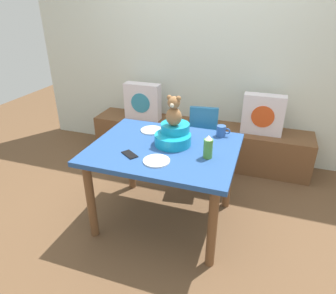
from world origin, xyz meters
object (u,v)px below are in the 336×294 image
at_px(teddy_bear, 174,112).
at_px(ketchup_bottle, 208,147).
at_px(pillow_floral_left, 143,101).
at_px(book_stack, 199,121).
at_px(cell_phone, 130,154).
at_px(dinner_plate_near, 152,130).
at_px(pillow_floral_right, 263,115).
at_px(coffee_mug, 221,131).
at_px(dining_table, 164,158).
at_px(infant_seat_teal, 174,135).
at_px(dinner_plate_far, 157,161).
at_px(highchair, 202,136).

relative_size(teddy_bear, ketchup_bottle, 1.35).
distance_m(pillow_floral_left, book_stack, 0.73).
xyz_separation_m(ketchup_bottle, cell_phone, (-0.57, -0.15, -0.08)).
bearing_deg(dinner_plate_near, pillow_floral_right, 45.01).
height_order(pillow_floral_right, coffee_mug, pillow_floral_right).
relative_size(ketchup_bottle, coffee_mug, 1.54).
bearing_deg(dining_table, coffee_mug, 41.86).
distance_m(infant_seat_teal, ketchup_bottle, 0.35).
bearing_deg(dining_table, pillow_floral_right, 59.07).
bearing_deg(dinner_plate_near, dinner_plate_far, -64.94).
bearing_deg(book_stack, infant_seat_teal, -87.90).
xyz_separation_m(infant_seat_teal, coffee_mug, (0.35, 0.27, -0.02)).
relative_size(dinner_plate_near, cell_phone, 1.39).
xyz_separation_m(book_stack, dinner_plate_far, (0.02, -1.47, 0.24)).
height_order(book_stack, cell_phone, cell_phone).
xyz_separation_m(pillow_floral_left, teddy_bear, (0.76, -1.11, 0.34)).
xyz_separation_m(dining_table, teddy_bear, (0.05, 0.09, 0.39)).
bearing_deg(dinner_plate_far, book_stack, 90.70).
xyz_separation_m(pillow_floral_right, teddy_bear, (-0.67, -1.11, 0.34)).
xyz_separation_m(pillow_floral_left, ketchup_bottle, (1.07, -1.26, 0.15)).
relative_size(dining_table, dinner_plate_near, 5.88).
bearing_deg(book_stack, coffee_mug, -65.65).
bearing_deg(ketchup_bottle, dinner_plate_near, 150.32).
relative_size(infant_seat_teal, dinner_plate_near, 1.65).
relative_size(dining_table, ketchup_bottle, 6.35).
height_order(teddy_bear, cell_phone, teddy_bear).
bearing_deg(infant_seat_teal, dining_table, -121.75).
relative_size(ketchup_bottle, dinner_plate_near, 0.92).
height_order(infant_seat_teal, teddy_bear, teddy_bear).
relative_size(pillow_floral_right, book_stack, 2.20).
bearing_deg(highchair, coffee_mug, -58.88).
bearing_deg(infant_seat_teal, highchair, 82.50).
relative_size(book_stack, teddy_bear, 0.80).
distance_m(coffee_mug, dinner_plate_far, 0.71).
bearing_deg(teddy_bear, infant_seat_teal, 90.00).
xyz_separation_m(teddy_bear, dinner_plate_near, (-0.27, 0.18, -0.27)).
bearing_deg(infant_seat_teal, teddy_bear, -90.00).
bearing_deg(pillow_floral_left, book_stack, 1.68).
bearing_deg(teddy_bear, cell_phone, -130.11).
distance_m(highchair, cell_phone, 1.08).
distance_m(dinner_plate_near, dinner_plate_far, 0.57).
relative_size(dinner_plate_near, dinner_plate_far, 1.00).
relative_size(ketchup_bottle, dinner_plate_far, 0.92).
relative_size(pillow_floral_right, highchair, 0.56).
height_order(teddy_bear, dinner_plate_far, teddy_bear).
relative_size(book_stack, ketchup_bottle, 1.08).
distance_m(dinner_plate_far, cell_phone, 0.23).
xyz_separation_m(infant_seat_teal, dinner_plate_near, (-0.27, 0.18, -0.07)).
distance_m(coffee_mug, cell_phone, 0.84).
bearing_deg(cell_phone, dinner_plate_near, 35.89).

